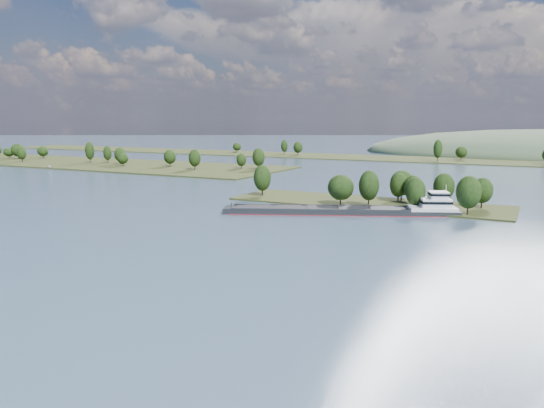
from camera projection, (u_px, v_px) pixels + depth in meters
The scene contains 6 objects.
ground at pixel (300, 235), 140.55m from camera, with size 1800.00×1800.00×0.00m, color #3C5068.
tree_island at pixel (383, 193), 188.58m from camera, with size 100.00×30.73×13.76m.
left_bank at pixel (83, 162), 366.56m from camera, with size 300.00×80.00×16.02m.
back_shoreline at pixel (473, 161), 381.41m from camera, with size 900.00×60.00×16.79m.
cargo_barge at pixel (357, 210), 172.56m from camera, with size 73.27×38.45×10.28m.
motorboat at pixel (50, 167), 330.73m from camera, with size 1.91×5.07×1.96m, color silver.
Camera 1 is at (56.47, -5.52, 30.59)m, focal length 35.00 mm.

